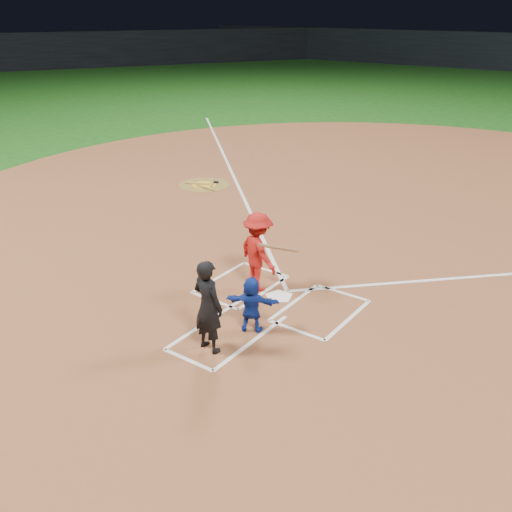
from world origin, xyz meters
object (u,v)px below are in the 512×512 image
Objects in this scene: batter_at_plate at (258,252)px; on_deck_circle at (204,185)px; catcher at (252,304)px; home_plate at (279,296)px; umpire at (208,306)px.

on_deck_circle is at bearing 138.92° from batter_at_plate.
batter_at_plate is at bearing -83.51° from catcher.
catcher is at bearing 102.39° from home_plate.
on_deck_circle is 9.90m from umpire.
on_deck_circle is 1.59× the size of catcher.
catcher is 0.63× the size of batter_at_plate.
home_plate is 8.20m from on_deck_circle.
home_plate reaches higher than on_deck_circle.
umpire reaches higher than catcher.
home_plate is at bearing -81.96° from umpire.
batter_at_plate is at bearing -5.27° from home_plate.
umpire is at bearing -49.00° from on_deck_circle.
umpire is 2.45m from batter_at_plate.
batter_at_plate is (-0.88, 1.44, 0.31)m from catcher.
home_plate is at bearing -5.27° from batter_at_plate.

